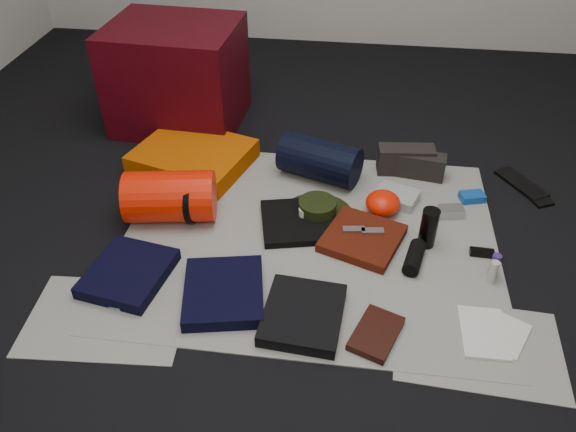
# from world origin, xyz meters

# --- Properties ---
(floor) EXTENTS (4.50, 4.50, 0.02)m
(floor) POSITION_xyz_m (0.00, 0.00, -0.01)
(floor) COLOR black
(floor) RESTS_ON ground
(newspaper_mat) EXTENTS (1.60, 1.30, 0.01)m
(newspaper_mat) POSITION_xyz_m (0.00, 0.00, 0.00)
(newspaper_mat) COLOR #B1B1A4
(newspaper_mat) RESTS_ON floor
(newspaper_sheet_front_left) EXTENTS (0.61, 0.44, 0.00)m
(newspaper_sheet_front_left) POSITION_xyz_m (-0.70, -0.55, 0.00)
(newspaper_sheet_front_left) COLOR #B1B1A4
(newspaper_sheet_front_left) RESTS_ON floor
(newspaper_sheet_front_right) EXTENTS (0.60, 0.43, 0.00)m
(newspaper_sheet_front_right) POSITION_xyz_m (0.65, -0.50, 0.00)
(newspaper_sheet_front_right) COLOR #B1B1A4
(newspaper_sheet_front_right) RESTS_ON floor
(red_cabinet) EXTENTS (0.70, 0.60, 0.56)m
(red_cabinet) POSITION_xyz_m (-0.83, 0.93, 0.28)
(red_cabinet) COLOR #44050D
(red_cabinet) RESTS_ON floor
(sleeping_pad) EXTENTS (0.64, 0.58, 0.10)m
(sleeping_pad) POSITION_xyz_m (-0.64, 0.49, 0.05)
(sleeping_pad) COLOR #CF5302
(sleeping_pad) RESTS_ON newspaper_mat
(stuff_sack) EXTENTS (0.42, 0.29, 0.23)m
(stuff_sack) POSITION_xyz_m (-0.63, 0.06, 0.12)
(stuff_sack) COLOR #F21A04
(stuff_sack) RESTS_ON newspaper_mat
(sack_strap_left) EXTENTS (0.02, 0.22, 0.22)m
(sack_strap_left) POSITION_xyz_m (-0.73, 0.06, 0.11)
(sack_strap_left) COLOR black
(sack_strap_left) RESTS_ON newspaper_mat
(sack_strap_right) EXTENTS (0.02, 0.22, 0.22)m
(sack_strap_right) POSITION_xyz_m (-0.53, 0.06, 0.11)
(sack_strap_right) COLOR black
(sack_strap_right) RESTS_ON newspaper_mat
(navy_duffel) EXTENTS (0.43, 0.32, 0.20)m
(navy_duffel) POSITION_xyz_m (0.00, 0.46, 0.11)
(navy_duffel) COLOR black
(navy_duffel) RESTS_ON newspaper_mat
(boonie_brim) EXTENTS (0.44, 0.44, 0.01)m
(boonie_brim) POSITION_xyz_m (0.02, 0.15, 0.01)
(boonie_brim) COLOR black
(boonie_brim) RESTS_ON newspaper_mat
(boonie_crown) EXTENTS (0.17, 0.17, 0.08)m
(boonie_crown) POSITION_xyz_m (0.02, 0.15, 0.05)
(boonie_crown) COLOR black
(boonie_crown) RESTS_ON boonie_brim
(hiking_boot_left) EXTENTS (0.28, 0.13, 0.14)m
(hiking_boot_left) POSITION_xyz_m (0.42, 0.57, 0.07)
(hiking_boot_left) COLOR black
(hiking_boot_left) RESTS_ON newspaper_mat
(hiking_boot_right) EXTENTS (0.25, 0.13, 0.12)m
(hiking_boot_right) POSITION_xyz_m (0.49, 0.54, 0.07)
(hiking_boot_right) COLOR black
(hiking_boot_right) RESTS_ON newspaper_mat
(flip_flop_left) EXTENTS (0.23, 0.29, 0.02)m
(flip_flop_left) POSITION_xyz_m (0.99, 0.53, 0.01)
(flip_flop_left) COLOR black
(flip_flop_left) RESTS_ON floor
(flip_flop_right) EXTENTS (0.17, 0.25, 0.01)m
(flip_flop_right) POSITION_xyz_m (1.02, 0.47, 0.01)
(flip_flop_right) COLOR black
(flip_flop_right) RESTS_ON floor
(trousers_navy_a) EXTENTS (0.35, 0.38, 0.05)m
(trousers_navy_a) POSITION_xyz_m (-0.69, -0.34, 0.03)
(trousers_navy_a) COLOR black
(trousers_navy_a) RESTS_ON newspaper_mat
(trousers_navy_b) EXTENTS (0.36, 0.39, 0.05)m
(trousers_navy_b) POSITION_xyz_m (-0.29, -0.39, 0.03)
(trousers_navy_b) COLOR black
(trousers_navy_b) RESTS_ON newspaper_mat
(trousers_charcoal) EXTENTS (0.31, 0.34, 0.05)m
(trousers_charcoal) POSITION_xyz_m (0.02, -0.46, 0.03)
(trousers_charcoal) COLOR black
(trousers_charcoal) RESTS_ON newspaper_mat
(black_tshirt) EXTENTS (0.39, 0.37, 0.03)m
(black_tshirt) POSITION_xyz_m (-0.05, 0.08, 0.02)
(black_tshirt) COLOR black
(black_tshirt) RESTS_ON newspaper_mat
(red_shirt) EXTENTS (0.39, 0.39, 0.04)m
(red_shirt) POSITION_xyz_m (0.23, -0.00, 0.03)
(red_shirt) COLOR #4F1508
(red_shirt) RESTS_ON newspaper_mat
(orange_stuff_sack) EXTENTS (0.21, 0.21, 0.10)m
(orange_stuff_sack) POSITION_xyz_m (0.31, 0.22, 0.06)
(orange_stuff_sack) COLOR #F21A04
(orange_stuff_sack) RESTS_ON newspaper_mat
(first_aid_pouch) EXTENTS (0.23, 0.20, 0.05)m
(first_aid_pouch) POSITION_xyz_m (0.38, 0.32, 0.03)
(first_aid_pouch) COLOR #989F97
(first_aid_pouch) RESTS_ON newspaper_mat
(water_bottle) EXTENTS (0.07, 0.07, 0.18)m
(water_bottle) POSITION_xyz_m (0.50, 0.02, 0.10)
(water_bottle) COLOR black
(water_bottle) RESTS_ON newspaper_mat
(speaker) EXTENTS (0.11, 0.18, 0.07)m
(speaker) POSITION_xyz_m (0.44, -0.11, 0.04)
(speaker) COLOR black
(speaker) RESTS_ON newspaper_mat
(compact_camera) EXTENTS (0.12, 0.08, 0.04)m
(compact_camera) POSITION_xyz_m (0.62, 0.24, 0.03)
(compact_camera) COLOR #A9A9AE
(compact_camera) RESTS_ON newspaper_mat
(cyan_case) EXTENTS (0.13, 0.10, 0.04)m
(cyan_case) POSITION_xyz_m (0.73, 0.37, 0.02)
(cyan_case) COLOR #104AA0
(cyan_case) RESTS_ON newspaper_mat
(toiletry_purple) EXTENTS (0.04, 0.04, 0.11)m
(toiletry_purple) POSITION_xyz_m (0.75, -0.13, 0.06)
(toiletry_purple) COLOR navy
(toiletry_purple) RESTS_ON newspaper_mat
(toiletry_clear) EXTENTS (0.04, 0.04, 0.10)m
(toiletry_clear) POSITION_xyz_m (0.74, -0.17, 0.06)
(toiletry_clear) COLOR #BBC0BB
(toiletry_clear) RESTS_ON newspaper_mat
(paperback_book) EXTENTS (0.21, 0.25, 0.03)m
(paperback_book) POSITION_xyz_m (0.29, -0.51, 0.02)
(paperback_book) COLOR black
(paperback_book) RESTS_ON newspaper_mat
(map_booklet) EXTENTS (0.16, 0.24, 0.01)m
(map_booklet) POSITION_xyz_m (0.67, -0.45, 0.01)
(map_booklet) COLOR silver
(map_booklet) RESTS_ON newspaper_mat
(map_printout) EXTENTS (0.21, 0.23, 0.01)m
(map_printout) POSITION_xyz_m (0.75, -0.44, 0.01)
(map_printout) COLOR silver
(map_printout) RESTS_ON newspaper_mat
(sunglasses) EXTENTS (0.10, 0.04, 0.02)m
(sunglasses) POSITION_xyz_m (0.72, -0.02, 0.02)
(sunglasses) COLOR black
(sunglasses) RESTS_ON newspaper_mat
(key_cluster) EXTENTS (0.08, 0.08, 0.01)m
(key_cluster) POSITION_xyz_m (-0.66, -0.48, 0.01)
(key_cluster) COLOR #A9A9AE
(key_cluster) RESTS_ON newspaper_mat
(tape_roll) EXTENTS (0.05, 0.05, 0.04)m
(tape_roll) POSITION_xyz_m (-0.03, 0.11, 0.06)
(tape_roll) COLOR silver
(tape_roll) RESTS_ON black_tshirt
(energy_bar_a) EXTENTS (0.10, 0.05, 0.01)m
(energy_bar_a) POSITION_xyz_m (0.19, 0.02, 0.05)
(energy_bar_a) COLOR #A9A9AE
(energy_bar_a) RESTS_ON red_shirt
(energy_bar_b) EXTENTS (0.10, 0.05, 0.01)m
(energy_bar_b) POSITION_xyz_m (0.27, 0.02, 0.05)
(energy_bar_b) COLOR #A9A9AE
(energy_bar_b) RESTS_ON red_shirt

